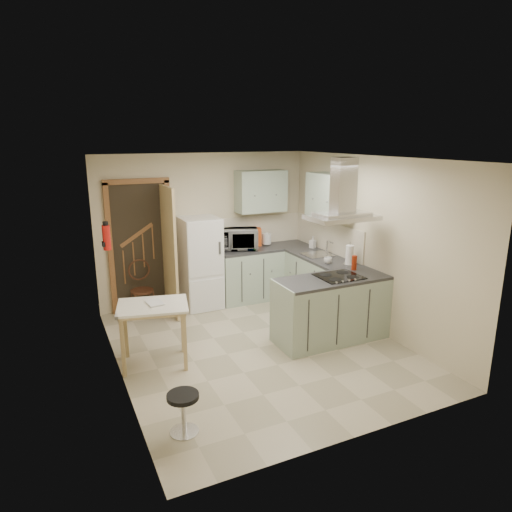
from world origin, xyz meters
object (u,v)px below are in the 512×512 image
extractor_hood (342,217)px  stool (184,413)px  microwave (239,239)px  drop_leaf_table (154,334)px  bentwood_chair (142,291)px  fridge (201,263)px  peninsula (332,309)px

extractor_hood → stool: (-2.56, -1.15, -1.51)m
stool → microwave: size_ratio=0.66×
drop_leaf_table → stool: 1.50m
drop_leaf_table → bentwood_chair: bentwood_chair is taller
stool → microwave: 3.83m
drop_leaf_table → microwave: size_ratio=1.34×
fridge → peninsula: 2.35m
extractor_hood → microwave: 2.22m
bentwood_chair → microwave: (1.67, 0.01, 0.67)m
fridge → drop_leaf_table: size_ratio=1.79×
peninsula → stool: (-2.46, -1.15, -0.24)m
peninsula → microwave: bearing=104.3°
fridge → stool: size_ratio=3.63×
stool → microwave: microwave is taller
peninsula → microwave: 2.19m
peninsula → extractor_hood: extractor_hood is taller
bentwood_chair → stool: (-0.27, -3.18, -0.19)m
peninsula → microwave: (-0.52, 2.04, 0.62)m
fridge → drop_leaf_table: 2.05m
fridge → stool: bearing=-111.5°
extractor_hood → drop_leaf_table: (-2.49, 0.33, -1.33)m
peninsula → extractor_hood: size_ratio=1.72×
extractor_hood → peninsula: bearing=180.0°
fridge → stool: 3.41m
bentwood_chair → stool: bentwood_chair is taller
peninsula → stool: size_ratio=3.75×
bentwood_chair → stool: 3.19m
stool → peninsula: bearing=25.1°
bentwood_chair → microwave: bearing=-1.9°
peninsula → drop_leaf_table: peninsula is taller
drop_leaf_table → stool: drop_leaf_table is taller
fridge → peninsula: (1.22, -1.98, -0.30)m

